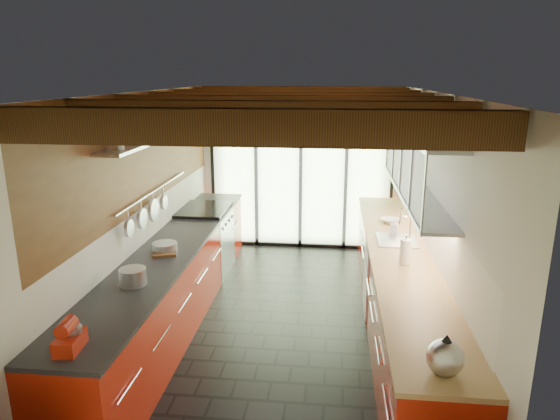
% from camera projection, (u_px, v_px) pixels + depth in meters
% --- Properties ---
extents(ground, '(5.50, 5.50, 0.00)m').
position_uv_depth(ground, '(283.00, 324.00, 5.75)').
color(ground, black).
rests_on(ground, ground).
extents(room_shell, '(5.50, 5.50, 5.50)m').
position_uv_depth(room_shell, '(284.00, 184.00, 5.32)').
color(room_shell, silver).
rests_on(room_shell, ground).
extents(ceiling_beams, '(3.14, 5.06, 4.90)m').
position_uv_depth(ceiling_beams, '(287.00, 104.00, 5.47)').
color(ceiling_beams, '#593316').
rests_on(ceiling_beams, ground).
extents(glass_door, '(2.95, 0.10, 2.90)m').
position_uv_depth(glass_door, '(301.00, 147.00, 7.90)').
color(glass_door, '#C6EAAD').
rests_on(glass_door, ground).
extents(left_counter, '(0.68, 5.00, 0.92)m').
position_uv_depth(left_counter, '(174.00, 282.00, 5.77)').
color(left_counter, '#AF1F0D').
rests_on(left_counter, ground).
extents(range_stove, '(0.66, 0.90, 0.97)m').
position_uv_depth(range_stove, '(206.00, 241.00, 7.15)').
color(range_stove, silver).
rests_on(range_stove, ground).
extents(right_counter, '(0.68, 5.00, 0.92)m').
position_uv_depth(right_counter, '(398.00, 292.00, 5.50)').
color(right_counter, '#AF1F0D').
rests_on(right_counter, ground).
extents(sink_assembly, '(0.45, 0.52, 0.43)m').
position_uv_depth(sink_assembly, '(398.00, 238.00, 5.75)').
color(sink_assembly, silver).
rests_on(sink_assembly, right_counter).
extents(upper_cabinets_right, '(0.34, 3.00, 3.00)m').
position_uv_depth(upper_cabinets_right, '(418.00, 163.00, 5.40)').
color(upper_cabinets_right, silver).
rests_on(upper_cabinets_right, ground).
extents(left_wall_fixtures, '(0.28, 2.60, 0.96)m').
position_uv_depth(left_wall_fixtures, '(154.00, 158.00, 5.55)').
color(left_wall_fixtures, silver).
rests_on(left_wall_fixtures, ground).
extents(stand_mixer, '(0.18, 0.28, 0.24)m').
position_uv_depth(stand_mixer, '(70.00, 337.00, 3.47)').
color(stand_mixer, '#AD1F0D').
rests_on(stand_mixer, left_counter).
extents(pot_large, '(0.31, 0.31, 0.16)m').
position_uv_depth(pot_large, '(133.00, 277.00, 4.55)').
color(pot_large, silver).
rests_on(pot_large, left_counter).
extents(pot_small, '(0.36, 0.36, 0.10)m').
position_uv_depth(pot_small, '(165.00, 247.00, 5.39)').
color(pot_small, silver).
rests_on(pot_small, left_counter).
extents(cutting_board, '(0.34, 0.40, 0.03)m').
position_uv_depth(cutting_board, '(164.00, 251.00, 5.38)').
color(cutting_board, brown).
rests_on(cutting_board, left_counter).
extents(kettle, '(0.30, 0.33, 0.28)m').
position_uv_depth(kettle, '(445.00, 355.00, 3.19)').
color(kettle, silver).
rests_on(kettle, right_counter).
extents(paper_towel, '(0.14, 0.14, 0.31)m').
position_uv_depth(paper_towel, '(405.00, 252.00, 5.03)').
color(paper_towel, white).
rests_on(paper_towel, right_counter).
extents(soap_bottle, '(0.11, 0.11, 0.19)m').
position_uv_depth(soap_bottle, '(394.00, 226.00, 5.98)').
color(soap_bottle, silver).
rests_on(soap_bottle, right_counter).
extents(bowl, '(0.31, 0.31, 0.06)m').
position_uv_depth(bowl, '(390.00, 221.00, 6.46)').
color(bowl, silver).
rests_on(bowl, right_counter).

